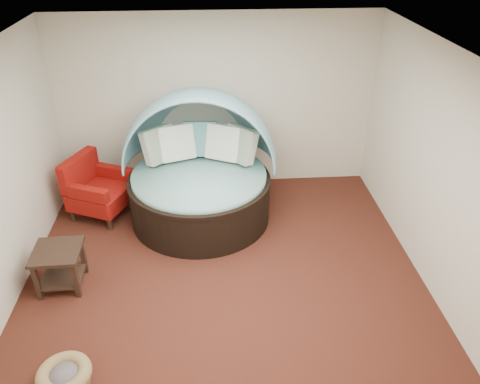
{
  "coord_description": "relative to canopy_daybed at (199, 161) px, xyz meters",
  "views": [
    {
      "loc": [
        -0.13,
        -4.55,
        4.0
      ],
      "look_at": [
        0.24,
        0.6,
        0.9
      ],
      "focal_mm": 35.0,
      "sensor_mm": 36.0,
      "label": 1
    }
  ],
  "objects": [
    {
      "name": "red_armchair",
      "position": [
        -1.56,
        0.09,
        -0.45
      ],
      "size": [
        1.05,
        1.05,
        0.94
      ],
      "rotation": [
        0.0,
        0.0,
        -0.41
      ],
      "color": "black",
      "rests_on": "floor"
    },
    {
      "name": "wall_right",
      "position": [
        2.79,
        -1.53,
        0.51
      ],
      "size": [
        0.0,
        5.0,
        5.0
      ],
      "primitive_type": "plane",
      "rotation": [
        1.57,
        0.0,
        -1.57
      ],
      "color": "beige",
      "rests_on": "floor"
    },
    {
      "name": "wall_front",
      "position": [
        0.29,
        -4.03,
        0.51
      ],
      "size": [
        5.0,
        0.0,
        5.0
      ],
      "primitive_type": "plane",
      "rotation": [
        -1.57,
        0.0,
        0.0
      ],
      "color": "beige",
      "rests_on": "floor"
    },
    {
      "name": "wall_back",
      "position": [
        0.29,
        0.97,
        0.51
      ],
      "size": [
        5.0,
        0.0,
        5.0
      ],
      "primitive_type": "plane",
      "rotation": [
        1.57,
        0.0,
        0.0
      ],
      "color": "beige",
      "rests_on": "floor"
    },
    {
      "name": "side_table",
      "position": [
        -1.71,
        -1.52,
        -0.54
      ],
      "size": [
        0.57,
        0.57,
        0.54
      ],
      "rotation": [
        0.0,
        0.0,
        0.02
      ],
      "color": "black",
      "rests_on": "floor"
    },
    {
      "name": "canopy_daybed",
      "position": [
        0.0,
        0.0,
        0.0
      ],
      "size": [
        2.33,
        2.21,
        1.91
      ],
      "rotation": [
        0.0,
        0.0,
        -0.06
      ],
      "color": "black",
      "rests_on": "floor"
    },
    {
      "name": "floor",
      "position": [
        0.29,
        -1.53,
        -0.89
      ],
      "size": [
        5.0,
        5.0,
        0.0
      ],
      "primitive_type": "plane",
      "color": "#4D2116",
      "rests_on": "ground"
    },
    {
      "name": "pet_basket",
      "position": [
        -1.34,
        -2.97,
        -0.79
      ],
      "size": [
        0.67,
        0.67,
        0.19
      ],
      "rotation": [
        0.0,
        0.0,
        -0.28
      ],
      "color": "olive",
      "rests_on": "floor"
    },
    {
      "name": "ceiling",
      "position": [
        0.29,
        -1.53,
        1.91
      ],
      "size": [
        5.0,
        5.0,
        0.0
      ],
      "primitive_type": "plane",
      "rotation": [
        3.14,
        0.0,
        0.0
      ],
      "color": "white",
      "rests_on": "wall_back"
    }
  ]
}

